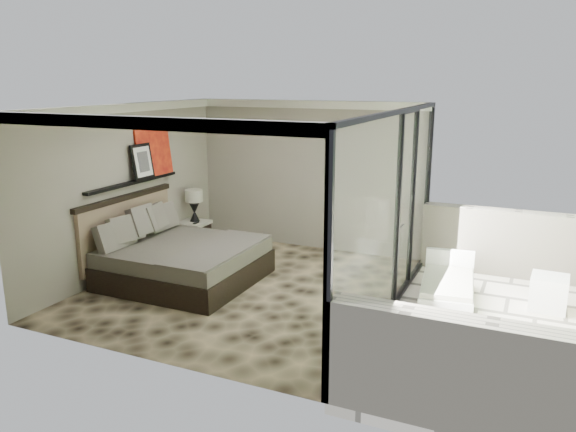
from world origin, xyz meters
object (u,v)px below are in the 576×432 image
at_px(bed, 179,258).
at_px(table_lamp, 194,201).
at_px(lounger, 447,288).
at_px(nightstand, 194,234).
at_px(ottoman, 549,293).

bearing_deg(bed, table_lamp, 115.35).
bearing_deg(table_lamp, lounger, -8.29).
xyz_separation_m(nightstand, ottoman, (6.25, -0.46, -0.02)).
bearing_deg(nightstand, table_lamp, 94.24).
bearing_deg(table_lamp, bed, -64.65).
xyz_separation_m(bed, ottoman, (5.46, 1.17, -0.12)).
height_order(ottoman, lounger, lounger).
bearing_deg(bed, ottoman, 12.06).
distance_m(table_lamp, lounger, 4.99).
bearing_deg(lounger, ottoman, 2.26).
bearing_deg(ottoman, lounger, -170.96).
height_order(nightstand, ottoman, nightstand).
bearing_deg(nightstand, ottoman, 7.72).
relative_size(bed, lounger, 1.47).
relative_size(bed, ottoman, 4.65).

